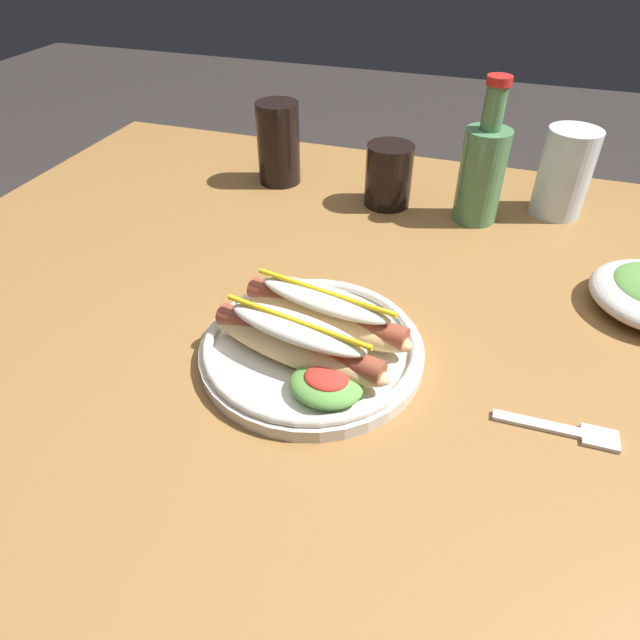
# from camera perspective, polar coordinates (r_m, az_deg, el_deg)

# --- Properties ---
(ground_plane) EXTENTS (8.00, 8.00, 0.00)m
(ground_plane) POSITION_cam_1_polar(r_m,az_deg,el_deg) (1.30, 4.36, -26.15)
(ground_plane) COLOR #2D2826
(dining_table) EXTENTS (1.43, 1.04, 0.74)m
(dining_table) POSITION_cam_1_polar(r_m,az_deg,el_deg) (0.76, 6.71, -4.35)
(dining_table) COLOR olive
(dining_table) RESTS_ON ground_plane
(hot_dog_plate) EXTENTS (0.26, 0.26, 0.08)m
(hot_dog_plate) POSITION_cam_1_polar(r_m,az_deg,el_deg) (0.62, -0.82, -2.09)
(hot_dog_plate) COLOR silver
(hot_dog_plate) RESTS_ON dining_table
(fork) EXTENTS (0.12, 0.03, 0.00)m
(fork) POSITION_cam_1_polar(r_m,az_deg,el_deg) (0.61, 24.08, -10.40)
(fork) COLOR silver
(fork) RESTS_ON dining_table
(soda_cup) EXTENTS (0.08, 0.08, 0.10)m
(soda_cup) POSITION_cam_1_polar(r_m,az_deg,el_deg) (0.94, 7.10, 14.62)
(soda_cup) COLOR black
(soda_cup) RESTS_ON dining_table
(water_cup) EXTENTS (0.08, 0.08, 0.14)m
(water_cup) POSITION_cam_1_polar(r_m,az_deg,el_deg) (0.98, 23.95, 13.72)
(water_cup) COLOR silver
(water_cup) RESTS_ON dining_table
(extra_cup) EXTENTS (0.07, 0.07, 0.14)m
(extra_cup) POSITION_cam_1_polar(r_m,az_deg,el_deg) (1.02, -4.31, 17.74)
(extra_cup) COLOR black
(extra_cup) RESTS_ON dining_table
(glass_bottle) EXTENTS (0.07, 0.07, 0.22)m
(glass_bottle) POSITION_cam_1_polar(r_m,az_deg,el_deg) (0.91, 16.42, 14.69)
(glass_bottle) COLOR #4C7F51
(glass_bottle) RESTS_ON dining_table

